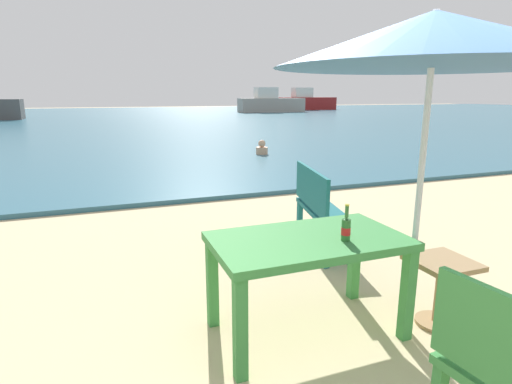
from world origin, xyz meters
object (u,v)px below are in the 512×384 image
object	(u,v)px
bench_teal_center	(318,204)
boat_sailboat	(271,103)
patio_umbrella	(434,39)
swimmer_person	(262,149)
picnic_table_green	(308,251)
boat_ferry	(306,102)
side_table_wood	(440,283)
beer_bottle_amber	(346,228)

from	to	relation	value
bench_teal_center	boat_sailboat	distance (m)	35.67
patio_umbrella	boat_sailboat	world-z (taller)	boat_sailboat
swimmer_person	boat_sailboat	bearing A→B (deg)	66.95
bench_teal_center	swimmer_person	size ratio (longest dim) A/B	3.05
picnic_table_green	boat_sailboat	world-z (taller)	boat_sailboat
patio_umbrella	bench_teal_center	xyz separation A→B (m)	(0.19, 1.77, -1.58)
boat_sailboat	picnic_table_green	bearing A→B (deg)	-112.13
patio_umbrella	boat_ferry	bearing A→B (deg)	63.73
side_table_wood	patio_umbrella	bearing A→B (deg)	177.64
patio_umbrella	side_table_wood	size ratio (longest dim) A/B	4.26
bench_teal_center	boat_ferry	bearing A→B (deg)	62.90
patio_umbrella	boat_ferry	world-z (taller)	boat_ferry
side_table_wood	bench_teal_center	bearing A→B (deg)	92.75
patio_umbrella	side_table_wood	distance (m)	1.79
beer_bottle_amber	bench_teal_center	xyz separation A→B (m)	(0.71, 1.66, -0.31)
side_table_wood	boat_sailboat	xyz separation A→B (m)	(13.08, 34.93, 0.56)
boat_ferry	bench_teal_center	bearing A→B (deg)	-117.10
swimmer_person	boat_ferry	bearing A→B (deg)	60.66
swimmer_person	patio_umbrella	bearing A→B (deg)	-104.28
picnic_table_green	boat_sailboat	xyz separation A→B (m)	(14.09, 34.65, 0.26)
patio_umbrella	boat_ferry	xyz separation A→B (m)	(19.41, 39.33, -1.19)
boat_sailboat	beer_bottle_amber	bearing A→B (deg)	-111.74
picnic_table_green	bench_teal_center	distance (m)	1.77
beer_bottle_amber	patio_umbrella	bearing A→B (deg)	-11.95
beer_bottle_amber	patio_umbrella	distance (m)	1.37
boat_sailboat	boat_ferry	bearing A→B (deg)	36.10
bench_teal_center	boat_ferry	size ratio (longest dim) A/B	0.19
picnic_table_green	bench_teal_center	world-z (taller)	bench_teal_center
beer_bottle_amber	picnic_table_green	bearing A→B (deg)	144.54
beer_bottle_amber	boat_sailboat	world-z (taller)	boat_sailboat
beer_bottle_amber	boat_sailboat	distance (m)	37.47
beer_bottle_amber	patio_umbrella	size ratio (longest dim) A/B	0.12
patio_umbrella	swimmer_person	xyz separation A→B (m)	(2.23, 8.77, -1.88)
boat_ferry	boat_sailboat	world-z (taller)	boat_ferry
picnic_table_green	boat_ferry	xyz separation A→B (m)	(20.14, 39.06, 0.28)
beer_bottle_amber	side_table_wood	size ratio (longest dim) A/B	0.49
beer_bottle_amber	boat_sailboat	bearing A→B (deg)	68.26
beer_bottle_amber	bench_teal_center	bearing A→B (deg)	66.81
side_table_wood	boat_sailboat	size ratio (longest dim) A/B	0.09
side_table_wood	swimmer_person	xyz separation A→B (m)	(1.95, 8.78, -0.11)
patio_umbrella	swimmer_person	world-z (taller)	patio_umbrella
boat_ferry	swimmer_person	bearing A→B (deg)	-119.34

